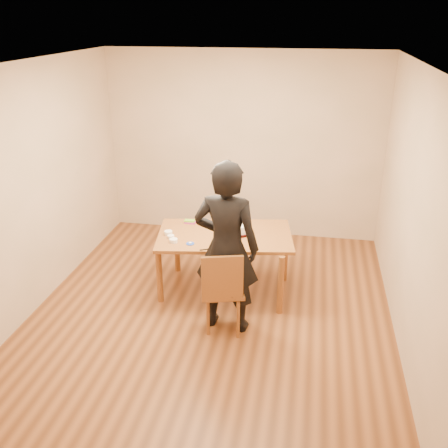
% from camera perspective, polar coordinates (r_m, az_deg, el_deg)
% --- Properties ---
extents(room_shell, '(4.00, 4.50, 2.70)m').
position_cam_1_polar(room_shell, '(5.53, -0.71, 4.10)').
color(room_shell, '#5A3116').
rests_on(room_shell, ground).
extents(dining_table, '(1.68, 1.16, 0.04)m').
position_cam_1_polar(dining_table, '(5.85, 0.09, -1.34)').
color(dining_table, brown).
rests_on(dining_table, floor).
extents(dining_chair, '(0.46, 0.46, 0.04)m').
position_cam_1_polar(dining_chair, '(5.28, 0.19, -7.67)').
color(dining_chair, brown).
rests_on(dining_chair, floor).
extents(cake_plate, '(0.29, 0.29, 0.02)m').
position_cam_1_polar(cake_plate, '(5.88, 1.85, -0.90)').
color(cake_plate, '#B60C12').
rests_on(cake_plate, dining_table).
extents(cake, '(0.24, 0.24, 0.08)m').
position_cam_1_polar(cake, '(5.86, 1.85, -0.46)').
color(cake, white).
rests_on(cake, cake_plate).
extents(frosting_dome, '(0.23, 0.23, 0.03)m').
position_cam_1_polar(frosting_dome, '(5.84, 1.86, -0.01)').
color(frosting_dome, white).
rests_on(frosting_dome, cake).
extents(frosting_tub, '(0.10, 0.10, 0.09)m').
position_cam_1_polar(frosting_tub, '(5.44, -0.62, -2.59)').
color(frosting_tub, white).
rests_on(frosting_tub, dining_table).
extents(frosting_lid, '(0.09, 0.09, 0.01)m').
position_cam_1_polar(frosting_lid, '(5.61, -3.88, -2.25)').
color(frosting_lid, '#1B3CB2').
rests_on(frosting_lid, dining_table).
extents(frosting_dollop, '(0.04, 0.04, 0.02)m').
position_cam_1_polar(frosting_dollop, '(5.60, -3.89, -2.13)').
color(frosting_dollop, white).
rests_on(frosting_dollop, frosting_lid).
extents(ramekin_green, '(0.09, 0.09, 0.04)m').
position_cam_1_polar(ramekin_green, '(5.66, -5.78, -1.90)').
color(ramekin_green, white).
rests_on(ramekin_green, dining_table).
extents(ramekin_yellow, '(0.09, 0.09, 0.04)m').
position_cam_1_polar(ramekin_yellow, '(5.86, -6.38, -1.01)').
color(ramekin_yellow, white).
rests_on(ramekin_yellow, dining_table).
extents(ramekin_multi, '(0.08, 0.08, 0.04)m').
position_cam_1_polar(ramekin_multi, '(5.76, -6.08, -1.46)').
color(ramekin_multi, white).
rests_on(ramekin_multi, dining_table).
extents(candy_box_pink, '(0.14, 0.07, 0.02)m').
position_cam_1_polar(candy_box_pink, '(6.15, -3.91, 0.18)').
color(candy_box_pink, '#DA3368').
rests_on(candy_box_pink, dining_table).
extents(candy_box_green, '(0.13, 0.06, 0.02)m').
position_cam_1_polar(candy_box_green, '(6.15, -3.95, 0.37)').
color(candy_box_green, green).
rests_on(candy_box_green, candy_box_pink).
extents(spatula, '(0.16, 0.09, 0.01)m').
position_cam_1_polar(spatula, '(5.47, -1.93, -2.89)').
color(spatula, black).
rests_on(spatula, dining_table).
extents(person, '(0.71, 0.50, 1.86)m').
position_cam_1_polar(person, '(5.09, 0.29, -2.76)').
color(person, black).
rests_on(person, floor).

